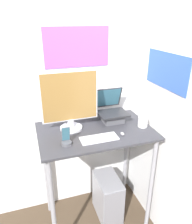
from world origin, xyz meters
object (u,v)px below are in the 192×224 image
(laptop, at_px, (112,113))
(mouse, at_px, (122,134))
(keyboard, at_px, (99,138))
(cell_phone, at_px, (66,140))
(computer_tower, at_px, (108,197))
(monitor, at_px, (70,103))

(laptop, bearing_deg, mouse, -93.79)
(laptop, bearing_deg, keyboard, -128.04)
(laptop, distance_m, mouse, 0.31)
(mouse, bearing_deg, cell_phone, -179.86)
(mouse, relative_size, computer_tower, 0.10)
(computer_tower, bearing_deg, keyboard, -132.09)
(laptop, height_order, mouse, laptop)
(cell_phone, bearing_deg, laptop, 30.17)
(monitor, bearing_deg, cell_phone, -110.12)
(cell_phone, bearing_deg, keyboard, -0.67)
(keyboard, distance_m, computer_tower, 0.92)
(mouse, height_order, cell_phone, cell_phone)
(mouse, height_order, computer_tower, mouse)
(laptop, xyz_separation_m, mouse, (-0.02, -0.30, -0.07))
(keyboard, height_order, mouse, mouse)
(mouse, distance_m, computer_tower, 0.91)
(mouse, bearing_deg, monitor, 147.48)
(monitor, distance_m, keyboard, 0.41)
(monitor, height_order, mouse, monitor)
(cell_phone, bearing_deg, mouse, 0.14)
(computer_tower, bearing_deg, mouse, -75.57)
(monitor, height_order, computer_tower, monitor)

